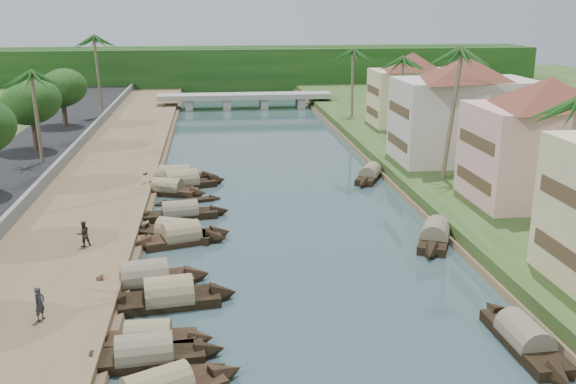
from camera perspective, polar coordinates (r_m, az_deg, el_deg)
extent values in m
plane|color=#31464A|center=(36.16, 2.76, -10.10)|extent=(220.00, 220.00, 0.00)
cube|color=brown|center=(55.22, -17.47, -0.99)|extent=(10.00, 180.00, 0.80)
cube|color=#25451B|center=(59.49, 17.79, 0.40)|extent=(16.00, 180.00, 1.20)
cube|color=slate|center=(55.91, -21.78, -0.18)|extent=(0.40, 180.00, 1.10)
cube|color=black|center=(127.62, -4.43, 10.76)|extent=(120.00, 4.00, 8.00)
cube|color=black|center=(132.60, -4.54, 10.96)|extent=(120.00, 4.00, 8.00)
cube|color=black|center=(137.57, -4.63, 11.15)|extent=(120.00, 4.00, 8.00)
cube|color=gray|center=(105.02, -3.83, 8.50)|extent=(28.00, 4.00, 0.80)
cube|color=gray|center=(105.08, -8.76, 7.75)|extent=(1.20, 3.50, 1.80)
cube|color=gray|center=(105.06, -5.46, 7.86)|extent=(1.20, 3.50, 1.80)
cube|color=gray|center=(105.38, -2.17, 7.95)|extent=(1.20, 3.50, 1.80)
cube|color=gray|center=(106.04, 1.09, 8.01)|extent=(1.20, 3.50, 1.80)
cube|color=#4E3A24|center=(37.47, 23.38, -5.19)|extent=(0.10, 6.40, 0.90)
cube|color=#4E3A24|center=(36.50, 23.94, -0.50)|extent=(0.10, 6.40, 0.90)
cube|color=beige|center=(53.73, 21.76, 3.16)|extent=(11.00, 8.00, 7.50)
pyramid|color=brown|center=(52.95, 22.31, 8.27)|extent=(14.11, 14.11, 2.20)
cube|color=#4E3A24|center=(51.76, 16.13, 1.08)|extent=(0.10, 6.40, 0.90)
cube|color=#4E3A24|center=(51.09, 16.39, 4.33)|extent=(0.10, 6.40, 0.90)
cube|color=beige|center=(65.68, 15.29, 6.16)|extent=(13.00, 8.00, 8.00)
pyramid|color=brown|center=(65.03, 15.62, 10.58)|extent=(15.59, 15.59, 2.20)
cube|color=#4E3A24|center=(63.89, 9.68, 4.41)|extent=(0.10, 6.40, 0.90)
cube|color=#4E3A24|center=(63.32, 9.82, 7.24)|extent=(0.10, 6.40, 0.90)
cube|color=beige|center=(84.69, 10.87, 8.24)|extent=(10.00, 7.00, 7.00)
pyramid|color=brown|center=(84.20, 11.04, 11.34)|extent=(12.62, 12.62, 2.20)
cube|color=#4E3A24|center=(83.56, 7.48, 7.08)|extent=(0.10, 5.60, 0.90)
cube|color=#4E3A24|center=(83.17, 7.55, 8.98)|extent=(0.10, 5.60, 0.90)
cone|color=black|center=(29.77, -5.47, -15.78)|extent=(2.20, 2.18, 1.81)
cube|color=black|center=(31.51, -12.59, -14.35)|extent=(5.64, 2.26, 0.70)
cone|color=black|center=(31.53, -6.88, -13.85)|extent=(1.72, 1.72, 1.76)
cone|color=black|center=(31.71, -18.30, -14.45)|extent=(1.72, 1.72, 1.76)
cylinder|color=#746E57|center=(31.32, -12.63, -13.75)|extent=(4.36, 2.21, 1.83)
cube|color=black|center=(32.84, -12.27, -12.98)|extent=(4.67, 1.70, 0.70)
cone|color=black|center=(32.58, -7.67, -12.83)|extent=(1.38, 1.45, 1.56)
cone|color=black|center=(33.23, -16.80, -12.81)|extent=(1.38, 1.45, 1.56)
cylinder|color=#7D694F|center=(32.66, -12.31, -12.40)|extent=(3.58, 1.73, 1.63)
cube|color=black|center=(36.77, -10.50, -9.56)|extent=(5.79, 2.86, 0.70)
cone|color=black|center=(37.01, -5.69, -9.04)|extent=(1.88, 2.13, 2.10)
cone|color=black|center=(36.72, -15.38, -9.79)|extent=(1.88, 2.13, 2.10)
cylinder|color=#7D694F|center=(36.61, -10.54, -9.02)|extent=(4.50, 2.77, 2.23)
cube|color=black|center=(39.33, -12.58, -7.92)|extent=(5.94, 2.97, 0.70)
cone|color=black|center=(39.58, -8.00, -7.38)|extent=(1.95, 2.09, 2.01)
cone|color=black|center=(39.27, -17.22, -8.19)|extent=(1.95, 2.09, 2.01)
cylinder|color=#746E57|center=(39.18, -12.62, -7.41)|extent=(4.64, 2.82, 2.12)
cube|color=black|center=(46.73, -9.85, -3.82)|extent=(5.85, 3.81, 0.70)
cone|color=black|center=(45.48, -6.30, -4.13)|extent=(2.10, 2.09, 1.77)
cone|color=black|center=(48.09, -13.21, -3.34)|extent=(2.10, 2.09, 1.77)
cylinder|color=#7D694F|center=(46.60, -9.87, -3.38)|extent=(4.66, 3.36, 1.84)
cube|color=black|center=(45.71, -9.43, -4.26)|extent=(5.60, 3.44, 0.70)
cone|color=black|center=(46.45, -5.96, -3.69)|extent=(2.00, 2.14, 1.93)
cone|color=black|center=(45.10, -13.02, -4.65)|extent=(2.00, 2.14, 1.93)
cylinder|color=#7D694F|center=(45.58, -9.45, -3.81)|extent=(4.44, 3.14, 2.04)
cube|color=black|center=(50.92, -9.54, -2.12)|extent=(5.90, 2.55, 0.70)
cone|color=black|center=(51.29, -6.02, -1.75)|extent=(1.84, 1.76, 1.71)
cone|color=black|center=(50.70, -13.11, -2.31)|extent=(1.84, 1.76, 1.71)
cylinder|color=#746E57|center=(50.81, -9.56, -1.71)|extent=(4.58, 2.41, 1.77)
cube|color=black|center=(57.66, -10.64, 0.00)|extent=(5.57, 3.49, 0.70)
cone|color=black|center=(56.51, -7.92, -0.12)|extent=(1.98, 2.00, 1.73)
cone|color=black|center=(58.88, -13.26, 0.27)|extent=(1.98, 2.00, 1.73)
cylinder|color=#7D694F|center=(57.55, -10.66, 0.37)|extent=(4.42, 3.12, 1.81)
cube|color=black|center=(59.52, -9.42, 0.58)|extent=(6.47, 3.77, 0.70)
cone|color=black|center=(60.38, -6.30, 1.00)|extent=(2.25, 2.32, 2.09)
cone|color=black|center=(58.81, -12.63, 0.29)|extent=(2.25, 2.32, 2.09)
cylinder|color=#7D694F|center=(59.42, -9.44, 0.93)|extent=(5.11, 3.44, 2.18)
cube|color=black|center=(61.23, -10.48, 0.96)|extent=(5.70, 3.00, 0.70)
cone|color=black|center=(60.26, -7.75, 0.92)|extent=(1.87, 1.75, 1.55)
cone|color=black|center=(62.29, -13.12, 1.15)|extent=(1.87, 1.75, 1.55)
cylinder|color=#746E57|center=(61.13, -10.49, 1.31)|extent=(4.47, 2.70, 1.59)
cube|color=black|center=(61.69, -10.02, 1.10)|extent=(6.18, 2.05, 0.70)
cone|color=black|center=(61.59, -6.84, 1.29)|extent=(1.79, 1.82, 2.00)
cone|color=black|center=(61.94, -13.19, 1.06)|extent=(1.79, 1.82, 2.00)
cylinder|color=#7D694F|center=(61.59, -10.04, 1.44)|extent=(4.72, 2.12, 2.09)
cube|color=black|center=(34.10, 20.19, -12.51)|extent=(1.89, 6.22, 0.70)
cone|color=black|center=(36.75, 17.69, -9.97)|extent=(1.62, 1.78, 1.78)
cone|color=black|center=(31.52, 23.19, -15.19)|extent=(1.62, 1.78, 1.78)
cylinder|color=#746E57|center=(33.92, 20.25, -11.95)|extent=(1.93, 4.76, 1.82)
cube|color=black|center=(46.57, 12.94, -4.07)|extent=(4.22, 6.25, 0.70)
cone|color=black|center=(49.68, 13.29, -2.71)|extent=(2.27, 2.28, 1.91)
cone|color=black|center=(43.43, 12.55, -5.44)|extent=(2.27, 2.28, 1.91)
cylinder|color=#746E57|center=(46.44, 12.97, -3.63)|extent=(3.70, 4.99, 1.98)
cube|color=black|center=(62.21, 7.30, 1.35)|extent=(4.09, 5.99, 0.70)
cone|color=black|center=(65.28, 7.92, 2.10)|extent=(2.09, 2.15, 1.70)
cone|color=black|center=(59.12, 6.63, 0.66)|extent=(2.09, 2.15, 1.70)
cylinder|color=#746E57|center=(62.12, 7.32, 1.69)|extent=(3.54, 4.78, 1.74)
cube|color=black|center=(30.45, -8.88, -15.52)|extent=(3.39, 0.95, 0.35)
cone|color=black|center=(30.32, -5.20, -15.53)|extent=(0.88, 0.80, 0.74)
cone|color=black|center=(30.70, -12.50, -15.45)|extent=(0.88, 0.80, 0.74)
cube|color=black|center=(54.90, -8.87, -0.84)|extent=(4.33, 1.86, 0.35)
cone|color=black|center=(55.41, -6.45, -0.59)|extent=(1.24, 1.08, 0.85)
cone|color=black|center=(54.49, -11.32, -1.10)|extent=(1.24, 1.08, 0.85)
cylinder|color=#73674D|center=(43.33, 23.23, 1.40)|extent=(1.07, 0.36, 9.43)
sphere|color=#21551C|center=(42.51, 23.91, 7.31)|extent=(3.20, 3.20, 3.20)
cylinder|color=#73674D|center=(57.90, 14.13, 6.67)|extent=(1.33, 0.36, 11.40)
sphere|color=#21551C|center=(57.29, 14.51, 12.07)|extent=(3.20, 3.20, 3.20)
cylinder|color=#73674D|center=(75.71, 9.84, 8.23)|extent=(0.71, 0.36, 9.23)
sphere|color=#21551C|center=(75.24, 10.01, 11.57)|extent=(3.20, 3.20, 3.20)
cylinder|color=#73674D|center=(65.78, -21.38, 6.14)|extent=(0.53, 0.36, 8.74)
sphere|color=#21551C|center=(65.26, -21.76, 9.76)|extent=(3.20, 3.20, 3.20)
cylinder|color=#73674D|center=(90.34, 5.75, 9.61)|extent=(0.44, 0.36, 9.14)
sphere|color=#21551C|center=(89.95, 5.83, 12.39)|extent=(3.20, 3.20, 3.20)
cylinder|color=#73674D|center=(91.88, -16.45, 9.81)|extent=(0.70, 0.36, 10.81)
sphere|color=#21551C|center=(91.50, -16.71, 13.03)|extent=(3.20, 3.20, 3.20)
cylinder|color=#4A362A|center=(72.55, -21.56, 4.82)|extent=(0.60, 0.60, 3.48)
ellipsoid|color=black|center=(72.03, -21.83, 7.41)|extent=(5.39, 5.39, 4.43)
cylinder|color=#4A362A|center=(86.39, -19.25, 6.63)|extent=(0.60, 0.60, 3.23)
ellipsoid|color=black|center=(85.97, -19.44, 8.66)|extent=(5.47, 5.47, 4.50)
cylinder|color=#4A362A|center=(70.03, 18.30, 4.57)|extent=(0.60, 0.60, 3.41)
ellipsoid|color=black|center=(69.50, 18.54, 7.20)|extent=(4.96, 4.96, 4.08)
imported|color=#2A2A33|center=(34.85, -21.20, -9.25)|extent=(0.66, 0.77, 1.77)
imported|color=#302C21|center=(44.15, -17.72, -3.56)|extent=(1.06, 0.99, 1.73)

